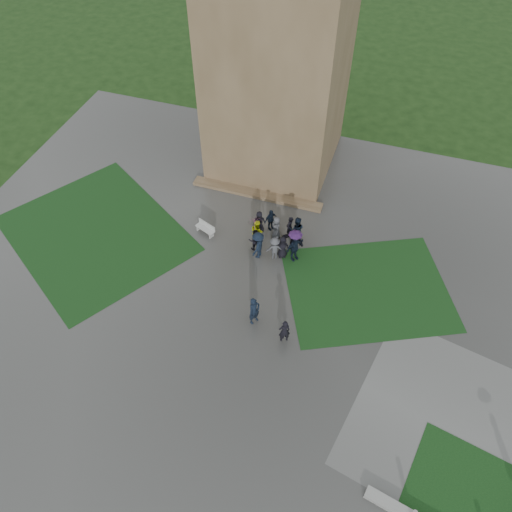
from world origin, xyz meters
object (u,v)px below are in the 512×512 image
(tower, at_px, (280,35))
(pedestrian_near, at_px, (284,331))
(bench, at_px, (206,228))
(pedestrian_mid, at_px, (254,311))

(tower, height_order, pedestrian_near, tower)
(bench, distance_m, pedestrian_near, 9.09)
(pedestrian_mid, bearing_deg, bench, 72.34)
(tower, distance_m, pedestrian_near, 17.53)
(tower, relative_size, pedestrian_near, 10.82)
(tower, distance_m, pedestrian_mid, 16.51)
(bench, bearing_deg, pedestrian_near, -19.77)
(bench, bearing_deg, pedestrian_mid, -25.57)
(bench, relative_size, pedestrian_mid, 0.74)
(tower, xyz_separation_m, pedestrian_mid, (3.05, -14.10, -8.03))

